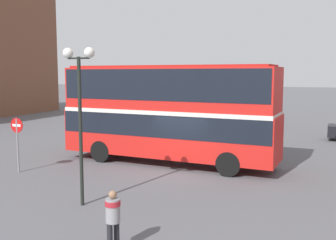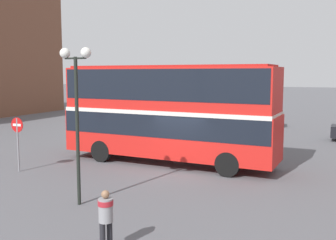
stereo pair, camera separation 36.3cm
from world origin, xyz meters
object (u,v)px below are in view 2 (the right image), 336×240
at_px(street_lamp_twin_globe, 76,89).
at_px(double_decker_bus, 168,108).
at_px(pedestrian_foreground, 106,214).
at_px(parked_car_kerb_near, 258,117).
at_px(no_entry_sign, 18,135).

bearing_deg(street_lamp_twin_globe, double_decker_bus, 87.67).
xyz_separation_m(pedestrian_foreground, street_lamp_twin_globe, (-2.80, 2.65, 3.00)).
bearing_deg(pedestrian_foreground, parked_car_kerb_near, -72.17).
bearing_deg(double_decker_bus, no_entry_sign, -140.55).
xyz_separation_m(pedestrian_foreground, no_entry_sign, (-8.12, 5.30, 0.73)).
bearing_deg(no_entry_sign, street_lamp_twin_globe, -26.45).
height_order(pedestrian_foreground, no_entry_sign, no_entry_sign).
distance_m(pedestrian_foreground, parked_car_kerb_near, 25.53).
distance_m(street_lamp_twin_globe, no_entry_sign, 6.37).
bearing_deg(street_lamp_twin_globe, pedestrian_foreground, -43.46).
distance_m(parked_car_kerb_near, street_lamp_twin_globe, 23.13).
bearing_deg(pedestrian_foreground, no_entry_sign, -17.81).
height_order(parked_car_kerb_near, no_entry_sign, no_entry_sign).
bearing_deg(parked_car_kerb_near, double_decker_bus, 77.32).
relative_size(double_decker_bus, pedestrian_foreground, 6.86).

